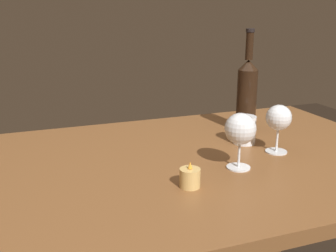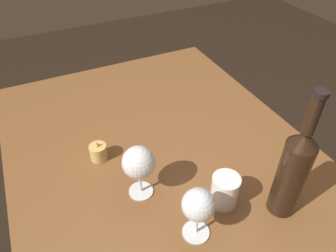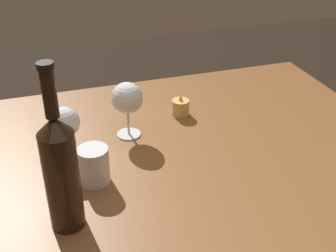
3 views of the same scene
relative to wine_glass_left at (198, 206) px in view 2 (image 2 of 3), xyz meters
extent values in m
cube|color=brown|center=(0.24, -0.04, -0.12)|extent=(1.30, 0.90, 0.04)
cylinder|color=brown|center=(0.82, -0.42, -0.49)|extent=(0.06, 0.06, 0.70)
cylinder|color=brown|center=(0.82, 0.34, -0.49)|extent=(0.06, 0.06, 0.70)
cylinder|color=white|center=(0.00, 0.00, -0.10)|extent=(0.07, 0.07, 0.00)
cylinder|color=white|center=(0.00, 0.00, -0.06)|extent=(0.01, 0.01, 0.07)
sphere|color=white|center=(0.00, 0.00, 0.00)|extent=(0.08, 0.08, 0.08)
cylinder|color=maroon|center=(0.00, 0.00, 0.00)|extent=(0.06, 0.06, 0.02)
cylinder|color=white|center=(0.17, 0.07, -0.10)|extent=(0.07, 0.07, 0.00)
cylinder|color=white|center=(0.17, 0.07, -0.06)|extent=(0.01, 0.01, 0.07)
sphere|color=white|center=(0.17, 0.07, 0.01)|extent=(0.09, 0.09, 0.09)
cylinder|color=maroon|center=(0.17, 0.07, 0.01)|extent=(0.07, 0.07, 0.03)
cylinder|color=black|center=(-0.03, -0.23, 0.00)|extent=(0.07, 0.07, 0.22)
cone|color=black|center=(-0.03, -0.23, 0.13)|extent=(0.07, 0.07, 0.03)
cylinder|color=black|center=(-0.03, -0.23, 0.19)|extent=(0.03, 0.03, 0.09)
cylinder|color=black|center=(-0.03, -0.23, 0.25)|extent=(0.03, 0.03, 0.01)
cylinder|color=white|center=(0.05, -0.11, -0.06)|extent=(0.07, 0.07, 0.09)
cylinder|color=silver|center=(0.05, -0.11, -0.07)|extent=(0.06, 0.06, 0.06)
cylinder|color=#DBB266|center=(0.35, 0.14, -0.08)|extent=(0.05, 0.05, 0.05)
cylinder|color=white|center=(0.35, 0.14, -0.09)|extent=(0.04, 0.04, 0.03)
cone|color=#F99E2D|center=(0.35, 0.14, -0.05)|extent=(0.01, 0.01, 0.02)
camera|label=1|loc=(0.72, 0.99, 0.33)|focal=43.72mm
camera|label=2|loc=(-0.36, 0.25, 0.58)|focal=34.07mm
camera|label=3|loc=(-0.04, -0.95, 0.53)|focal=47.05mm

